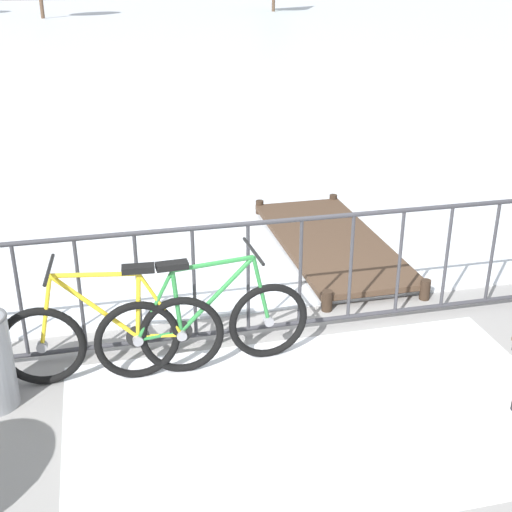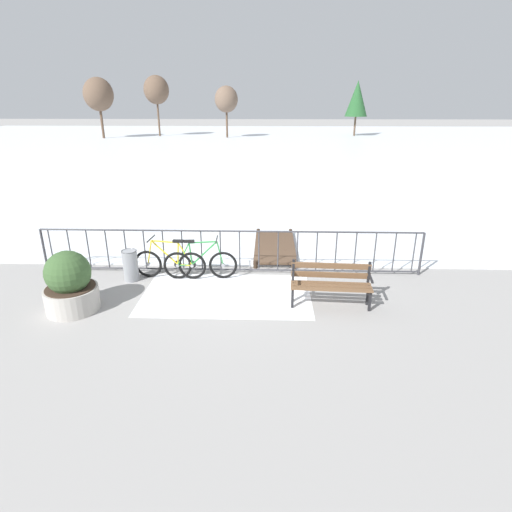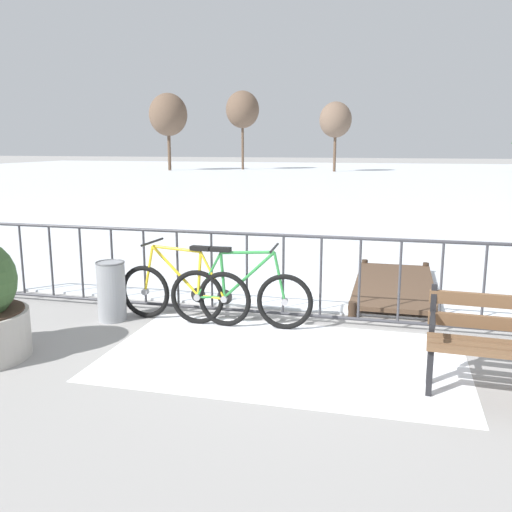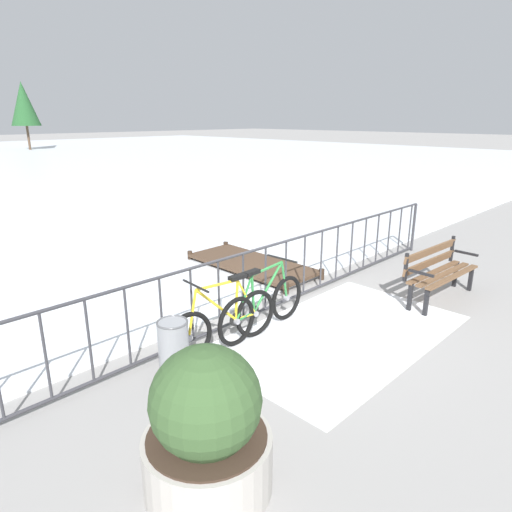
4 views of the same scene
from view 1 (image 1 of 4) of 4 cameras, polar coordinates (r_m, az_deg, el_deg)
The scene contains 7 objects.
ground_plane at distance 5.93m, azimuth 1.51°, elevation -6.58°, with size 160.00×160.00×0.00m, color gray.
frozen_pond at distance 33.50m, azimuth -11.74°, elevation 18.14°, with size 80.00×56.00×0.03m, color silver.
snow_patch at distance 4.98m, azimuth 5.42°, elevation -13.27°, with size 3.59×2.13×0.01m, color white.
railing_fence at distance 5.67m, azimuth 1.57°, elevation -1.69°, with size 9.06×0.06×1.07m.
bicycle_near_railing at distance 5.28m, azimuth -12.01°, elevation -6.67°, with size 1.71×0.52×0.97m.
bicycle_second at distance 5.32m, azimuth -4.40°, elevation -5.94°, with size 1.71×0.52×0.97m.
wooden_dock at distance 7.56m, azimuth 6.34°, elevation 1.23°, with size 1.10×2.73×0.20m.
Camera 1 is at (-1.35, -4.94, 2.99)m, focal length 47.26 mm.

